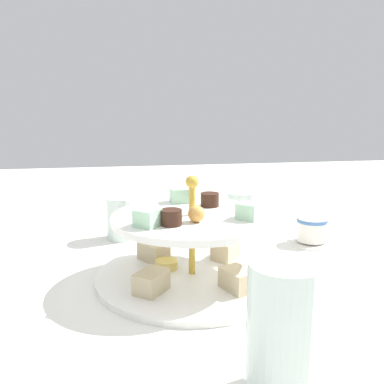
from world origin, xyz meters
The scene contains 6 objects.
ground_plane centered at (0.00, 0.00, 0.00)m, with size 2.40×2.40×0.00m, color silver.
tiered_serving_stand centered at (0.00, 0.00, 0.05)m, with size 0.30×0.30×0.17m.
water_glass_tall_right centered at (-0.04, 0.27, 0.07)m, with size 0.07×0.07×0.13m, color silver.
water_glass_short_left centered at (-0.14, -0.24, 0.04)m, with size 0.06×0.06×0.08m, color silver.
teacup_with_saucer centered at (-0.26, -0.13, 0.02)m, with size 0.09×0.09×0.05m.
water_glass_mid_back centered at (0.11, -0.22, 0.04)m, with size 0.06×0.06×0.08m, color silver.
Camera 1 is at (0.10, 0.61, 0.27)m, focal length 39.73 mm.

